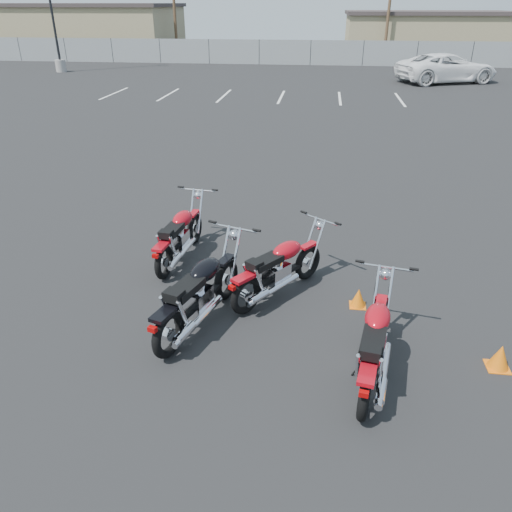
# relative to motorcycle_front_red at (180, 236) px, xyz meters

# --- Properties ---
(ground) EXTENTS (120.00, 120.00, 0.00)m
(ground) POSITION_rel_motorcycle_front_red_xyz_m (1.35, -1.56, -0.49)
(ground) COLOR black
(ground) RESTS_ON ground
(motorcycle_front_red) EXTENTS (0.85, 2.20, 1.08)m
(motorcycle_front_red) POSITION_rel_motorcycle_front_red_xyz_m (0.00, 0.00, 0.00)
(motorcycle_front_red) COLOR black
(motorcycle_front_red) RESTS_ON ground
(motorcycle_second_black) EXTENTS (1.24, 2.40, 1.19)m
(motorcycle_second_black) POSITION_rel_motorcycle_front_red_xyz_m (0.86, -2.06, 0.05)
(motorcycle_second_black) COLOR black
(motorcycle_second_black) RESTS_ON ground
(motorcycle_third_red) EXTENTS (1.67, 2.02, 1.09)m
(motorcycle_third_red) POSITION_rel_motorcycle_front_red_xyz_m (1.95, -1.06, 0.01)
(motorcycle_third_red) COLOR black
(motorcycle_third_red) RESTS_ON ground
(motorcycle_rear_red) EXTENTS (0.91, 2.24, 1.10)m
(motorcycle_rear_red) POSITION_rel_motorcycle_front_red_xyz_m (3.33, -2.91, 0.01)
(motorcycle_rear_red) COLOR black
(motorcycle_rear_red) RESTS_ON ground
(training_cone_near) EXTENTS (0.26, 0.26, 0.31)m
(training_cone_near) POSITION_rel_motorcycle_front_red_xyz_m (3.24, -1.24, -0.34)
(training_cone_near) COLOR orange
(training_cone_near) RESTS_ON ground
(training_cone_far) EXTENTS (0.30, 0.30, 0.35)m
(training_cone_far) POSITION_rel_motorcycle_front_red_xyz_m (5.02, -2.54, -0.31)
(training_cone_far) COLOR orange
(training_cone_far) RESTS_ON ground
(light_pole_west) EXTENTS (0.80, 0.70, 11.44)m
(light_pole_west) POSITION_rel_motorcycle_front_red_xyz_m (-15.83, 26.87, 2.58)
(light_pole_west) COLOR gray
(light_pole_west) RESTS_ON ground
(chainlink_fence) EXTENTS (80.06, 0.06, 1.80)m
(chainlink_fence) POSITION_rel_motorcycle_front_red_xyz_m (1.35, 33.44, 0.41)
(chainlink_fence) COLOR gray
(chainlink_fence) RESTS_ON ground
(tan_building_west) EXTENTS (18.40, 10.40, 4.30)m
(tan_building_west) POSITION_rel_motorcycle_front_red_xyz_m (-20.65, 40.44, 1.67)
(tan_building_west) COLOR #978961
(tan_building_west) RESTS_ON ground
(tan_building_east) EXTENTS (14.40, 9.40, 3.70)m
(tan_building_east) POSITION_rel_motorcycle_front_red_xyz_m (11.35, 42.44, 1.37)
(tan_building_east) COLOR #978961
(tan_building_east) RESTS_ON ground
(parking_line_stripes) EXTENTS (15.12, 4.00, 0.01)m
(parking_line_stripes) POSITION_rel_motorcycle_front_red_xyz_m (-1.15, 18.44, -0.49)
(parking_line_stripes) COLOR silver
(parking_line_stripes) RESTS_ON ground
(white_van) EXTENTS (5.12, 7.46, 2.63)m
(white_van) POSITION_rel_motorcycle_front_red_xyz_m (9.81, 24.94, 0.83)
(white_van) COLOR white
(white_van) RESTS_ON ground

